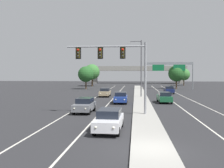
{
  "coord_description": "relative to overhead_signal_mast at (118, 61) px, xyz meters",
  "views": [
    {
      "loc": [
        -0.95,
        -13.44,
        4.16
      ],
      "look_at": [
        -3.2,
        10.45,
        3.2
      ],
      "focal_mm": 39.82,
      "sensor_mm": 36.0,
      "label": 1
    }
  ],
  "objects": [
    {
      "name": "car_oncoming_tan",
      "position": [
        -3.76,
        20.31,
        -4.67
      ],
      "size": [
        1.85,
        4.48,
        1.58
      ],
      "color": "tan",
      "rests_on": "ground"
    },
    {
      "name": "tree_far_right_c",
      "position": [
        13.3,
        46.02,
        -1.16
      ],
      "size": [
        4.59,
        4.59,
        6.64
      ],
      "color": "#4C3823",
      "rests_on": "ground"
    },
    {
      "name": "tree_far_left_b",
      "position": [
        -11.74,
        42.2,
        -1.37
      ],
      "size": [
        4.36,
        4.36,
        6.31
      ],
      "color": "#4C3823",
      "rests_on": "ground"
    },
    {
      "name": "lane_stripe_oncoming_center",
      "position": [
        -1.95,
        13.39,
        -5.49
      ],
      "size": [
        0.14,
        100.0,
        0.01
      ],
      "primitive_type": "cube",
      "color": "silver",
      "rests_on": "ground"
    },
    {
      "name": "overhead_signal_mast",
      "position": [
        0.0,
        0.0,
        0.0
      ],
      "size": [
        8.09,
        0.44,
        7.2
      ],
      "color": "gray",
      "rests_on": "median_island"
    },
    {
      "name": "car_receding_navy",
      "position": [
        8.98,
        28.91,
        -4.67
      ],
      "size": [
        1.83,
        4.48,
        1.58
      ],
      "color": "#141E4C",
      "rests_on": "ground"
    },
    {
      "name": "edge_stripe_right",
      "position": [
        10.75,
        13.39,
        -5.49
      ],
      "size": [
        0.14,
        100.0,
        0.01
      ],
      "primitive_type": "cube",
      "color": "silver",
      "rests_on": "ground"
    },
    {
      "name": "tree_far_right_a",
      "position": [
        19.07,
        65.51,
        -1.48
      ],
      "size": [
        4.25,
        4.25,
        6.14
      ],
      "color": "#4C3823",
      "rests_on": "ground"
    },
    {
      "name": "tree_far_right_b",
      "position": [
        19.06,
        82.69,
        -0.33
      ],
      "size": [
        5.46,
        5.46,
        7.9
      ],
      "color": "#4C3823",
      "rests_on": "ground"
    },
    {
      "name": "lane_stripe_receding_center",
      "position": [
        7.45,
        13.39,
        -5.49
      ],
      "size": [
        0.14,
        100.0,
        0.01
      ],
      "primitive_type": "cube",
      "color": "silver",
      "rests_on": "ground"
    },
    {
      "name": "overpass_bridge",
      "position": [
        2.75,
        86.65,
        0.29
      ],
      "size": [
        42.4,
        6.4,
        7.65
      ],
      "color": "gray",
      "rests_on": "ground"
    },
    {
      "name": "ground_plane",
      "position": [
        2.75,
        -11.61,
        -5.49
      ],
      "size": [
        260.0,
        260.0,
        0.0
      ],
      "primitive_type": "plane",
      "color": "#28282B"
    },
    {
      "name": "car_receding_green",
      "position": [
        6.0,
        11.35,
        -4.67
      ],
      "size": [
        1.89,
        4.5,
        1.58
      ],
      "color": "#195633",
      "rests_on": "ground"
    },
    {
      "name": "car_oncoming_grey",
      "position": [
        -3.68,
        1.37,
        -4.67
      ],
      "size": [
        1.86,
        4.48,
        1.58
      ],
      "color": "slate",
      "rests_on": "ground"
    },
    {
      "name": "car_oncoming_white",
      "position": [
        -0.1,
        -7.11,
        -4.67
      ],
      "size": [
        1.93,
        4.51,
        1.58
      ],
      "color": "silver",
      "rests_on": "ground"
    },
    {
      "name": "street_lamp_median",
      "position": [
        2.61,
        19.34,
        0.3
      ],
      "size": [
        2.58,
        0.28,
        10.0
      ],
      "color": "#4C4C51",
      "rests_on": "median_island"
    },
    {
      "name": "tree_far_left_a",
      "position": [
        -12.89,
        58.32,
        -0.58
      ],
      "size": [
        5.2,
        5.2,
        7.52
      ],
      "color": "#4C3823",
      "rests_on": "ground"
    },
    {
      "name": "edge_stripe_left",
      "position": [
        -5.25,
        13.39,
        -5.49
      ],
      "size": [
        0.14,
        100.0,
        0.01
      ],
      "primitive_type": "cube",
      "color": "silver",
      "rests_on": "ground"
    },
    {
      "name": "median_island",
      "position": [
        2.75,
        6.39,
        -5.42
      ],
      "size": [
        2.4,
        110.0,
        0.15
      ],
      "primitive_type": "cube",
      "color": "#9E9B93",
      "rests_on": "ground"
    },
    {
      "name": "highway_sign_gantry",
      "position": [
        10.95,
        44.57,
        0.67
      ],
      "size": [
        13.28,
        0.42,
        7.5
      ],
      "color": "gray",
      "rests_on": "ground"
    },
    {
      "name": "tree_far_left_c",
      "position": [
        -13.22,
        61.2,
        -0.68
      ],
      "size": [
        5.09,
        5.09,
        7.37
      ],
      "color": "#4C3823",
      "rests_on": "ground"
    },
    {
      "name": "car_oncoming_blue",
      "position": [
        -0.27,
        10.36,
        -4.67
      ],
      "size": [
        1.88,
        4.49,
        1.58
      ],
      "color": "navy",
      "rests_on": "ground"
    }
  ]
}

